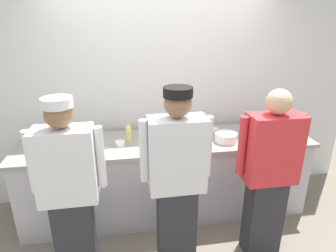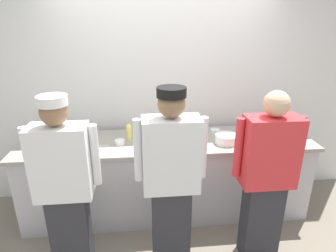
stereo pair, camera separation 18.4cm
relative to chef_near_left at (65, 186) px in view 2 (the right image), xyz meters
name	(u,v)px [view 2 (the right image)]	position (x,y,z in m)	size (l,w,h in m)	color
ground_plane	(171,232)	(0.91, 0.37, -0.87)	(9.00, 9.00, 0.00)	slate
wall_back	(163,83)	(0.91, 1.26, 0.57)	(4.98, 0.10, 2.87)	silver
prep_counter	(167,176)	(0.91, 0.76, -0.41)	(3.18, 0.75, 0.91)	#B2B2B7
chef_near_left	(65,186)	(0.00, 0.00, 0.00)	(0.59, 0.24, 1.62)	#2D2D33
chef_center	(171,178)	(0.87, -0.02, 0.03)	(0.61, 0.24, 1.67)	#2D2D33
chef_far_right	(266,176)	(1.71, 0.00, -0.01)	(0.60, 0.24, 1.62)	#2D2D33
plate_stack_front	(154,142)	(0.76, 0.65, 0.07)	(0.23, 0.23, 0.06)	white
plate_stack_rear	(226,139)	(1.53, 0.62, 0.09)	(0.24, 0.24, 0.10)	white
mixing_bowl_steel	(276,134)	(2.10, 0.67, 0.11)	(0.34, 0.34, 0.14)	#B7BABF
sheet_tray	(57,144)	(-0.25, 0.75, 0.05)	(0.46, 0.34, 0.02)	#B7BABF
squeeze_bottle_primary	(195,130)	(1.22, 0.77, 0.14)	(0.06, 0.06, 0.21)	#E5E066
squeeze_bottle_secondary	(129,131)	(0.50, 0.83, 0.13)	(0.06, 0.06, 0.19)	#E5E066
ramekin_green_sauce	(215,131)	(1.49, 0.93, 0.06)	(0.11, 0.11, 0.04)	white
ramekin_orange_sauce	(120,142)	(0.41, 0.70, 0.07)	(0.10, 0.10, 0.05)	white
ramekin_red_sauce	(279,129)	(2.26, 0.91, 0.07)	(0.10, 0.10, 0.05)	white
ramekin_yellow_sauce	(250,134)	(1.85, 0.77, 0.07)	(0.08, 0.08, 0.05)	white
chefs_knife	(93,146)	(0.14, 0.66, 0.04)	(0.28, 0.03, 0.02)	#B7BABF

